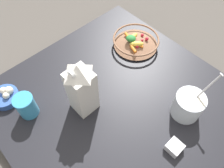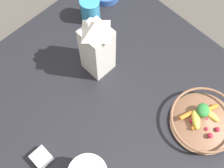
{
  "view_description": "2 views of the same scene",
  "coord_description": "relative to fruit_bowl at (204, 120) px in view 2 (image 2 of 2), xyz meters",
  "views": [
    {
      "loc": [
        0.36,
        -0.36,
        0.91
      ],
      "look_at": [
        -0.04,
        0.01,
        0.12
      ],
      "focal_mm": 35.0,
      "sensor_mm": 36.0,
      "label": 1
    },
    {
      "loc": [
        0.32,
        0.35,
        1.13
      ],
      "look_at": [
        -0.03,
        -0.0,
        0.12
      ],
      "focal_mm": 50.0,
      "sensor_mm": 36.0,
      "label": 2
    }
  ],
  "objects": [
    {
      "name": "ground_plane",
      "position": [
        0.18,
        -0.31,
        -0.08
      ],
      "size": [
        6.0,
        6.0,
        0.0
      ],
      "primitive_type": "plane",
      "color": "#4C4742"
    },
    {
      "name": "milk_carton",
      "position": [
        0.1,
        -0.44,
        0.11
      ],
      "size": [
        0.1,
        0.1,
        0.28
      ],
      "color": "silver",
      "rests_on": "countertop"
    },
    {
      "name": "spice_jar",
      "position": [
        0.5,
        -0.31,
        -0.02
      ],
      "size": [
        0.06,
        0.06,
        0.04
      ],
      "color": "silver",
      "rests_on": "countertop"
    },
    {
      "name": "fruit_bowl",
      "position": [
        0.0,
        0.0,
        0.0
      ],
      "size": [
        0.25,
        0.25,
        0.07
      ],
      "color": "brown",
      "rests_on": "countertop"
    },
    {
      "name": "drinking_cup",
      "position": [
        -0.04,
        -0.64,
        0.03
      ],
      "size": [
        0.08,
        0.08,
        0.11
      ],
      "color": "#3893C6",
      "rests_on": "countertop"
    },
    {
      "name": "countertop",
      "position": [
        0.18,
        -0.31,
        -0.06
      ],
      "size": [
        0.99,
        0.99,
        0.05
      ],
      "color": "black",
      "rests_on": "ground_plane"
    }
  ]
}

